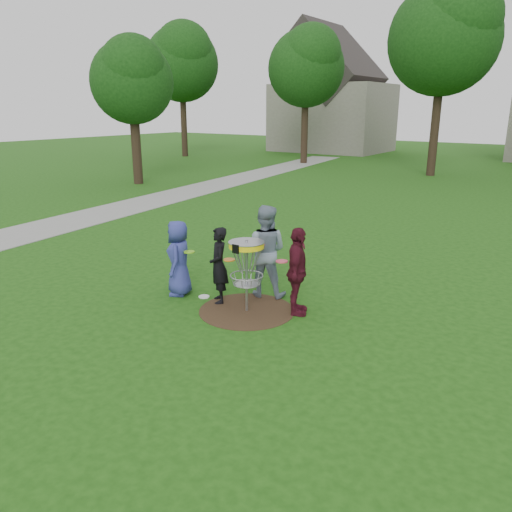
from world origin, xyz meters
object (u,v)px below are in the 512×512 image
Objects in this scene: player_grey at (265,251)px; player_maroon at (297,272)px; player_blue at (179,258)px; player_black at (219,265)px; disc_golf_basket at (247,259)px.

player_maroon is at bearing 135.44° from player_grey.
player_blue is 0.94m from player_black.
player_grey is at bearing 101.97° from player_black.
player_blue is at bearing 13.22° from player_grey.
player_maroon is at bearing 27.33° from disc_golf_basket.
player_black is 0.98m from player_grey.
player_black is at bearing 77.42° from player_maroon.
player_grey is 1.34× the size of disc_golf_basket.
player_blue reaches higher than disc_golf_basket.
player_grey reaches higher than player_maroon.
player_grey is (0.51, 0.82, 0.18)m from player_black.
player_grey is 1.13m from player_maroon.
player_black is 0.77m from disc_golf_basket.
disc_golf_basket is (0.20, -0.89, 0.09)m from player_grey.
player_grey is at bearing 39.90° from player_maroon.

